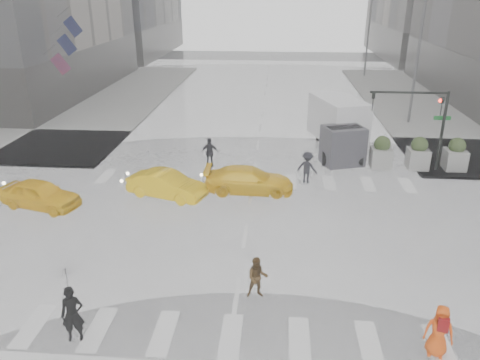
# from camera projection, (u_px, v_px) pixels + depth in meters

# --- Properties ---
(ground) EXTENTS (120.00, 120.00, 0.00)m
(ground) POSITION_uv_depth(u_px,v_px,m) (245.00, 236.00, 19.22)
(ground) COLOR black
(ground) RESTS_ON ground
(sidewalk_nw) EXTENTS (35.00, 35.00, 0.15)m
(sidewalk_nw) POSITION_uv_depth(u_px,v_px,m) (13.00, 116.00, 36.74)
(sidewalk_nw) COLOR slate
(sidewalk_nw) RESTS_ON ground
(road_markings) EXTENTS (18.00, 48.00, 0.01)m
(road_markings) POSITION_uv_depth(u_px,v_px,m) (245.00, 236.00, 19.22)
(road_markings) COLOR silver
(road_markings) RESTS_ON ground
(traffic_signal_pole) EXTENTS (4.45, 0.42, 4.50)m
(traffic_signal_pole) POSITION_uv_depth(u_px,v_px,m) (425.00, 115.00, 24.71)
(traffic_signal_pole) COLOR black
(traffic_signal_pole) RESTS_ON ground
(street_lamp_near) EXTENTS (2.15, 0.22, 9.00)m
(street_lamp_near) POSITION_uv_depth(u_px,v_px,m) (416.00, 56.00, 33.12)
(street_lamp_near) COLOR #59595B
(street_lamp_near) RESTS_ON ground
(street_lamp_far) EXTENTS (2.15, 0.22, 9.00)m
(street_lamp_far) POSITION_uv_depth(u_px,v_px,m) (367.00, 32.00, 51.55)
(street_lamp_far) COLOR #59595B
(street_lamp_far) RESTS_ON ground
(planter_west) EXTENTS (1.10, 1.10, 1.80)m
(planter_west) POSITION_uv_depth(u_px,v_px,m) (381.00, 153.00, 25.89)
(planter_west) COLOR slate
(planter_west) RESTS_ON ground
(planter_mid) EXTENTS (1.10, 1.10, 1.80)m
(planter_mid) POSITION_uv_depth(u_px,v_px,m) (418.00, 154.00, 25.74)
(planter_mid) COLOR slate
(planter_mid) RESTS_ON ground
(planter_east) EXTENTS (1.10, 1.10, 1.80)m
(planter_east) POSITION_uv_depth(u_px,v_px,m) (456.00, 155.00, 25.59)
(planter_east) COLOR slate
(planter_east) RESTS_ON ground
(flag_cluster) EXTENTS (2.87, 3.06, 4.69)m
(flag_cluster) POSITION_uv_depth(u_px,v_px,m) (63.00, 42.00, 35.22)
(flag_cluster) COLOR #59595B
(flag_cluster) RESTS_ON ground
(pedestrian_black) EXTENTS (1.17, 1.18, 2.43)m
(pedestrian_black) POSITION_uv_depth(u_px,v_px,m) (69.00, 293.00, 13.00)
(pedestrian_black) COLOR black
(pedestrian_black) RESTS_ON ground
(pedestrian_brown) EXTENTS (0.78, 0.64, 1.45)m
(pedestrian_brown) POSITION_uv_depth(u_px,v_px,m) (257.00, 278.00, 15.21)
(pedestrian_brown) COLOR #4C361B
(pedestrian_brown) RESTS_ON ground
(pedestrian_orange) EXTENTS (0.88, 0.70, 1.58)m
(pedestrian_orange) POSITION_uv_depth(u_px,v_px,m) (439.00, 331.00, 12.75)
(pedestrian_orange) COLOR #E94F10
(pedestrian_orange) RESTS_ON ground
(pedestrian_far_a) EXTENTS (0.99, 0.60, 1.69)m
(pedestrian_far_a) POSITION_uv_depth(u_px,v_px,m) (210.00, 153.00, 26.34)
(pedestrian_far_a) COLOR black
(pedestrian_far_a) RESTS_ON ground
(pedestrian_far_b) EXTENTS (1.24, 0.99, 1.68)m
(pedestrian_far_b) POSITION_uv_depth(u_px,v_px,m) (307.00, 167.00, 24.19)
(pedestrian_far_b) COLOR black
(pedestrian_far_b) RESTS_ON ground
(taxi_front) EXTENTS (4.07, 2.47, 1.30)m
(taxi_front) POSITION_uv_depth(u_px,v_px,m) (40.00, 194.00, 21.52)
(taxi_front) COLOR yellow
(taxi_front) RESTS_ON ground
(taxi_mid) EXTENTS (4.11, 2.51, 1.28)m
(taxi_mid) POSITION_uv_depth(u_px,v_px,m) (167.00, 185.00, 22.58)
(taxi_mid) COLOR yellow
(taxi_mid) RESTS_ON ground
(taxi_rear) EXTENTS (3.91, 1.84, 1.28)m
(taxi_rear) POSITION_uv_depth(u_px,v_px,m) (249.00, 180.00, 23.14)
(taxi_rear) COLOR yellow
(taxi_rear) RESTS_ON ground
(box_truck) EXTENTS (2.26, 6.03, 3.21)m
(box_truck) POSITION_uv_depth(u_px,v_px,m) (339.00, 126.00, 28.27)
(box_truck) COLOR silver
(box_truck) RESTS_ON ground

